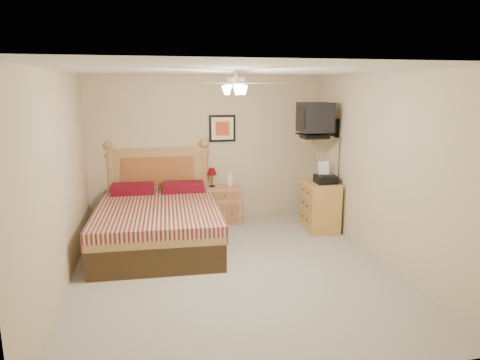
% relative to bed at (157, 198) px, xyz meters
% --- Properties ---
extents(floor, '(4.50, 4.50, 0.00)m').
position_rel_bed_xyz_m(floor, '(0.90, -1.12, -0.73)').
color(floor, '#9D988E').
rests_on(floor, ground).
extents(ceiling, '(4.00, 4.50, 0.04)m').
position_rel_bed_xyz_m(ceiling, '(0.90, -1.12, 1.77)').
color(ceiling, white).
rests_on(ceiling, ground).
extents(wall_back, '(4.00, 0.04, 2.50)m').
position_rel_bed_xyz_m(wall_back, '(0.90, 1.13, 0.52)').
color(wall_back, '#C3B18F').
rests_on(wall_back, ground).
extents(wall_front, '(4.00, 0.04, 2.50)m').
position_rel_bed_xyz_m(wall_front, '(0.90, -3.37, 0.52)').
color(wall_front, '#C3B18F').
rests_on(wall_front, ground).
extents(wall_left, '(0.04, 4.50, 2.50)m').
position_rel_bed_xyz_m(wall_left, '(-1.10, -1.12, 0.52)').
color(wall_left, '#C3B18F').
rests_on(wall_left, ground).
extents(wall_right, '(0.04, 4.50, 2.50)m').
position_rel_bed_xyz_m(wall_right, '(2.90, -1.12, 0.52)').
color(wall_right, '#C3B18F').
rests_on(wall_right, ground).
extents(bed, '(1.83, 2.35, 1.47)m').
position_rel_bed_xyz_m(bed, '(0.00, 0.00, 0.00)').
color(bed, '#B1844D').
rests_on(bed, ground).
extents(nightstand, '(0.60, 0.45, 0.64)m').
position_rel_bed_xyz_m(nightstand, '(1.11, 0.88, -0.41)').
color(nightstand, '#A87447').
rests_on(nightstand, ground).
extents(table_lamp, '(0.23, 0.23, 0.33)m').
position_rel_bed_xyz_m(table_lamp, '(0.95, 0.94, 0.07)').
color(table_lamp, '#5E060D').
rests_on(table_lamp, nightstand).
extents(lotion_bottle, '(0.13, 0.13, 0.26)m').
position_rel_bed_xyz_m(lotion_bottle, '(1.26, 0.92, 0.04)').
color(lotion_bottle, white).
rests_on(lotion_bottle, nightstand).
extents(framed_picture, '(0.46, 0.04, 0.46)m').
position_rel_bed_xyz_m(framed_picture, '(1.17, 1.11, 0.89)').
color(framed_picture, black).
rests_on(framed_picture, wall_back).
extents(dresser, '(0.53, 0.72, 0.81)m').
position_rel_bed_xyz_m(dresser, '(2.63, 0.17, -0.33)').
color(dresser, '#BB8A41').
rests_on(dresser, ground).
extents(fax_machine, '(0.33, 0.34, 0.33)m').
position_rel_bed_xyz_m(fax_machine, '(2.65, 0.07, 0.24)').
color(fax_machine, black).
rests_on(fax_machine, dresser).
extents(magazine_lower, '(0.27, 0.33, 0.03)m').
position_rel_bed_xyz_m(magazine_lower, '(2.59, 0.43, 0.09)').
color(magazine_lower, beige).
rests_on(magazine_lower, dresser).
extents(magazine_upper, '(0.21, 0.27, 0.02)m').
position_rel_bed_xyz_m(magazine_upper, '(2.60, 0.47, 0.11)').
color(magazine_upper, gray).
rests_on(magazine_upper, magazine_lower).
extents(wall_tv, '(0.56, 0.46, 0.58)m').
position_rel_bed_xyz_m(wall_tv, '(2.65, 0.22, 1.08)').
color(wall_tv, black).
rests_on(wall_tv, wall_right).
extents(ceiling_fan, '(1.14, 1.14, 0.28)m').
position_rel_bed_xyz_m(ceiling_fan, '(0.90, -1.32, 1.63)').
color(ceiling_fan, white).
rests_on(ceiling_fan, ceiling).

